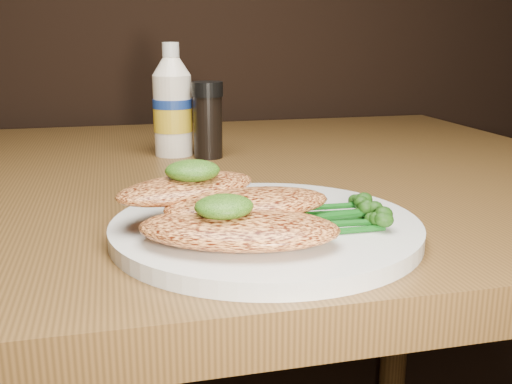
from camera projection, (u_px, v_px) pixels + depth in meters
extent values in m
cylinder|color=silver|center=(266.00, 228.00, 0.50)|extent=(0.26, 0.26, 0.01)
ellipsoid|color=#F6994E|center=(239.00, 229.00, 0.44)|extent=(0.17, 0.12, 0.02)
ellipsoid|color=#F6994E|center=(248.00, 204.00, 0.47)|extent=(0.14, 0.08, 0.02)
ellipsoid|color=#F6994E|center=(187.00, 188.00, 0.49)|extent=(0.14, 0.11, 0.02)
ellipsoid|color=black|center=(224.00, 207.00, 0.43)|extent=(0.05, 0.05, 0.02)
ellipsoid|color=black|center=(192.00, 171.00, 0.49)|extent=(0.05, 0.04, 0.02)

